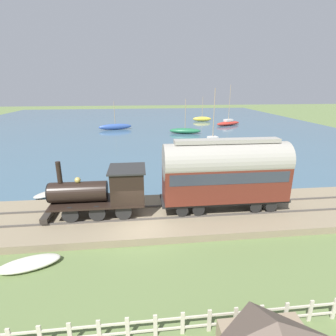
{
  "coord_description": "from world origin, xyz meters",
  "views": [
    {
      "loc": [
        -13.85,
        -0.15,
        8.41
      ],
      "look_at": [
        6.91,
        -2.44,
        1.75
      ],
      "focal_mm": 28.0,
      "sensor_mm": 36.0,
      "label": 1
    }
  ],
  "objects_px": {
    "sailboat_yellow": "(202,119)",
    "sailboat_white": "(212,144)",
    "sailboat_green": "(185,131)",
    "rowboat_mid_harbor": "(243,174)",
    "passenger_coach": "(225,171)",
    "sailboat_red": "(228,123)",
    "rowboat_far_out": "(197,179)",
    "steam_locomotive": "(106,189)",
    "sailboat_blue": "(115,127)",
    "beached_dinghy": "(29,264)",
    "rowboat_off_pier": "(50,193)"
  },
  "relations": [
    {
      "from": "passenger_coach",
      "to": "sailboat_yellow",
      "type": "bearing_deg",
      "value": -11.72
    },
    {
      "from": "sailboat_white",
      "to": "rowboat_far_out",
      "type": "bearing_deg",
      "value": 142.3
    },
    {
      "from": "sailboat_white",
      "to": "passenger_coach",
      "type": "bearing_deg",
      "value": 150.48
    },
    {
      "from": "steam_locomotive",
      "to": "sailboat_white",
      "type": "xyz_separation_m",
      "value": [
        18.49,
        -11.93,
        -1.49
      ]
    },
    {
      "from": "beached_dinghy",
      "to": "rowboat_off_pier",
      "type": "bearing_deg",
      "value": 11.01
    },
    {
      "from": "rowboat_mid_harbor",
      "to": "sailboat_blue",
      "type": "bearing_deg",
      "value": 13.32
    },
    {
      "from": "passenger_coach",
      "to": "rowboat_far_out",
      "type": "height_order",
      "value": "passenger_coach"
    },
    {
      "from": "sailboat_blue",
      "to": "rowboat_mid_harbor",
      "type": "distance_m",
      "value": 32.52
    },
    {
      "from": "rowboat_mid_harbor",
      "to": "passenger_coach",
      "type": "bearing_deg",
      "value": 136.52
    },
    {
      "from": "rowboat_mid_harbor",
      "to": "sailboat_yellow",
      "type": "bearing_deg",
      "value": -20.63
    },
    {
      "from": "steam_locomotive",
      "to": "sailboat_yellow",
      "type": "xyz_separation_m",
      "value": [
        46.76,
        -17.23,
        -1.66
      ]
    },
    {
      "from": "sailboat_yellow",
      "to": "sailboat_white",
      "type": "xyz_separation_m",
      "value": [
        -28.27,
        5.3,
        0.17
      ]
    },
    {
      "from": "rowboat_off_pier",
      "to": "sailboat_yellow",
      "type": "bearing_deg",
      "value": -65.51
    },
    {
      "from": "steam_locomotive",
      "to": "sailboat_yellow",
      "type": "distance_m",
      "value": 49.86
    },
    {
      "from": "rowboat_off_pier",
      "to": "sailboat_green",
      "type": "bearing_deg",
      "value": -67.97
    },
    {
      "from": "sailboat_blue",
      "to": "beached_dinghy",
      "type": "distance_m",
      "value": 40.66
    },
    {
      "from": "sailboat_red",
      "to": "rowboat_off_pier",
      "type": "relative_size",
      "value": 3.15
    },
    {
      "from": "rowboat_mid_harbor",
      "to": "sailboat_white",
      "type": "bearing_deg",
      "value": -13.13
    },
    {
      "from": "sailboat_green",
      "to": "rowboat_mid_harbor",
      "type": "height_order",
      "value": "sailboat_green"
    },
    {
      "from": "sailboat_yellow",
      "to": "rowboat_far_out",
      "type": "relative_size",
      "value": 2.22
    },
    {
      "from": "sailboat_yellow",
      "to": "rowboat_off_pier",
      "type": "xyz_separation_m",
      "value": [
        -42.08,
        22.25,
        -0.38
      ]
    },
    {
      "from": "rowboat_far_out",
      "to": "rowboat_mid_harbor",
      "type": "height_order",
      "value": "rowboat_mid_harbor"
    },
    {
      "from": "sailboat_yellow",
      "to": "rowboat_off_pier",
      "type": "bearing_deg",
      "value": 156.7
    },
    {
      "from": "passenger_coach",
      "to": "sailboat_red",
      "type": "xyz_separation_m",
      "value": [
        39.7,
        -13.78,
        -2.62
      ]
    },
    {
      "from": "steam_locomotive",
      "to": "rowboat_far_out",
      "type": "height_order",
      "value": "steam_locomotive"
    },
    {
      "from": "passenger_coach",
      "to": "rowboat_mid_harbor",
      "type": "bearing_deg",
      "value": -30.58
    },
    {
      "from": "sailboat_blue",
      "to": "beached_dinghy",
      "type": "xyz_separation_m",
      "value": [
        -40.65,
        0.82,
        -0.37
      ]
    },
    {
      "from": "sailboat_white",
      "to": "beached_dinghy",
      "type": "height_order",
      "value": "sailboat_white"
    },
    {
      "from": "rowboat_far_out",
      "to": "rowboat_mid_harbor",
      "type": "relative_size",
      "value": 1.17
    },
    {
      "from": "beached_dinghy",
      "to": "sailboat_white",
      "type": "bearing_deg",
      "value": -33.97
    },
    {
      "from": "sailboat_green",
      "to": "rowboat_off_pier",
      "type": "relative_size",
      "value": 2.26
    },
    {
      "from": "sailboat_blue",
      "to": "sailboat_red",
      "type": "bearing_deg",
      "value": -95.56
    },
    {
      "from": "beached_dinghy",
      "to": "steam_locomotive",
      "type": "bearing_deg",
      "value": -38.69
    },
    {
      "from": "sailboat_red",
      "to": "steam_locomotive",
      "type": "bearing_deg",
      "value": 125.69
    },
    {
      "from": "passenger_coach",
      "to": "rowboat_off_pier",
      "type": "bearing_deg",
      "value": 69.57
    },
    {
      "from": "rowboat_far_out",
      "to": "sailboat_blue",
      "type": "bearing_deg",
      "value": -15.51
    },
    {
      "from": "sailboat_green",
      "to": "sailboat_white",
      "type": "bearing_deg",
      "value": -160.81
    },
    {
      "from": "sailboat_yellow",
      "to": "sailboat_red",
      "type": "xyz_separation_m",
      "value": [
        -7.05,
        -4.08,
        -0.06
      ]
    },
    {
      "from": "sailboat_red",
      "to": "beached_dinghy",
      "type": "xyz_separation_m",
      "value": [
        -43.83,
        24.62,
        -0.3
      ]
    },
    {
      "from": "sailboat_green",
      "to": "sailboat_red",
      "type": "relative_size",
      "value": 0.72
    },
    {
      "from": "sailboat_blue",
      "to": "steam_locomotive",
      "type": "bearing_deg",
      "value": 170.74
    },
    {
      "from": "sailboat_white",
      "to": "rowboat_mid_harbor",
      "type": "relative_size",
      "value": 3.62
    },
    {
      "from": "steam_locomotive",
      "to": "passenger_coach",
      "type": "relative_size",
      "value": 0.76
    },
    {
      "from": "sailboat_yellow",
      "to": "sailboat_red",
      "type": "distance_m",
      "value": 8.15
    },
    {
      "from": "sailboat_white",
      "to": "rowboat_mid_harbor",
      "type": "xyz_separation_m",
      "value": [
        -11.13,
        0.05,
        -0.5
      ]
    },
    {
      "from": "sailboat_white",
      "to": "sailboat_red",
      "type": "xyz_separation_m",
      "value": [
        21.22,
        -9.39,
        -0.23
      ]
    },
    {
      "from": "rowboat_off_pier",
      "to": "beached_dinghy",
      "type": "xyz_separation_m",
      "value": [
        -8.8,
        -1.71,
        0.03
      ]
    },
    {
      "from": "sailboat_green",
      "to": "rowboat_mid_harbor",
      "type": "relative_size",
      "value": 2.73
    },
    {
      "from": "rowboat_mid_harbor",
      "to": "beached_dinghy",
      "type": "height_order",
      "value": "rowboat_mid_harbor"
    },
    {
      "from": "sailboat_green",
      "to": "rowboat_mid_harbor",
      "type": "xyz_separation_m",
      "value": [
        -23.56,
        -1.55,
        -0.25
      ]
    }
  ]
}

